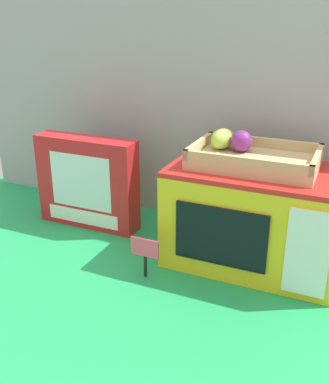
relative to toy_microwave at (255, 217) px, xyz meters
name	(u,v)px	position (x,y,z in m)	size (l,w,h in m)	color
ground_plane	(188,250)	(-0.17, -0.01, -0.12)	(1.70, 1.70, 0.00)	#219E54
display_back_panel	(219,106)	(-0.17, 0.21, 0.22)	(1.61, 0.03, 0.68)	#A0A3A8
toy_microwave	(255,217)	(0.00, 0.00, 0.00)	(0.41, 0.25, 0.24)	yellow
food_groups_crate	(250,156)	(-0.03, 0.02, 0.14)	(0.29, 0.19, 0.08)	tan
cookie_set_box	(87,183)	(-0.49, 0.02, 0.01)	(0.30, 0.07, 0.26)	red
price_sign	(145,252)	(-0.21, -0.17, -0.06)	(0.07, 0.01, 0.10)	black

